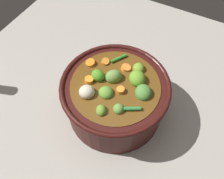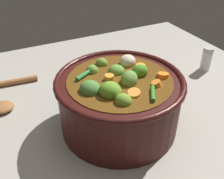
% 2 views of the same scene
% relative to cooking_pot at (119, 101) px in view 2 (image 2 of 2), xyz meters
% --- Properties ---
extents(ground_plane, '(1.10, 1.10, 0.00)m').
position_rel_cooking_pot_xyz_m(ground_plane, '(-0.00, 0.00, -0.07)').
color(ground_plane, '#9E998E').
extents(cooking_pot, '(0.29, 0.29, 0.16)m').
position_rel_cooking_pot_xyz_m(cooking_pot, '(0.00, 0.00, 0.00)').
color(cooking_pot, '#38110F').
rests_on(cooking_pot, ground_plane).
extents(wooden_spoon, '(0.17, 0.21, 0.02)m').
position_rel_cooking_pot_xyz_m(wooden_spoon, '(-0.25, -0.24, -0.06)').
color(wooden_spoon, '#955F31').
rests_on(wooden_spoon, ground_plane).
extents(salt_shaker, '(0.03, 0.03, 0.08)m').
position_rel_cooking_pot_xyz_m(salt_shaker, '(-0.12, 0.38, -0.03)').
color(salt_shaker, silver).
rests_on(salt_shaker, ground_plane).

